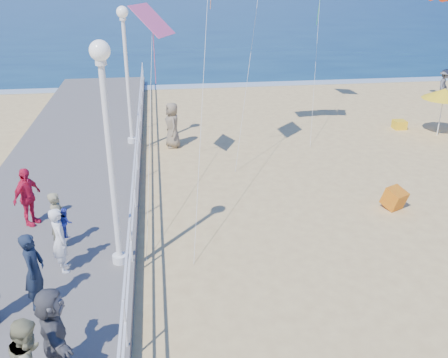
{
  "coord_description": "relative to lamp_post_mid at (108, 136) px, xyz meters",
  "views": [
    {
      "loc": [
        -4.22,
        -10.69,
        7.14
      ],
      "look_at": [
        -2.5,
        2.0,
        1.6
      ],
      "focal_mm": 40.0,
      "sensor_mm": 36.0,
      "label": 1
    }
  ],
  "objects": [
    {
      "name": "ground",
      "position": [
        5.35,
        0.0,
        -3.66
      ],
      "size": [
        160.0,
        160.0,
        0.0
      ],
      "primitive_type": "plane",
      "color": "#E6C478",
      "rests_on": "ground"
    },
    {
      "name": "ocean",
      "position": [
        5.35,
        65.0,
        -3.65
      ],
      "size": [
        160.0,
        90.0,
        0.05
      ],
      "primitive_type": "cube",
      "color": "#0C324D",
      "rests_on": "ground"
    },
    {
      "name": "surf_line",
      "position": [
        5.35,
        20.5,
        -3.63
      ],
      "size": [
        160.0,
        1.2,
        0.04
      ],
      "primitive_type": "cube",
      "color": "silver",
      "rests_on": "ground"
    },
    {
      "name": "boardwalk",
      "position": [
        -2.15,
        0.0,
        -3.46
      ],
      "size": [
        5.0,
        44.0,
        0.4
      ],
      "primitive_type": "cube",
      "color": "slate",
      "rests_on": "ground"
    },
    {
      "name": "railing",
      "position": [
        0.3,
        0.0,
        -2.41
      ],
      "size": [
        0.05,
        42.0,
        0.55
      ],
      "color": "white",
      "rests_on": "boardwalk"
    },
    {
      "name": "lamp_post_mid",
      "position": [
        0.0,
        0.0,
        0.0
      ],
      "size": [
        0.44,
        0.44,
        5.32
      ],
      "color": "white",
      "rests_on": "boardwalk"
    },
    {
      "name": "lamp_post_far",
      "position": [
        0.0,
        9.0,
        0.0
      ],
      "size": [
        0.44,
        0.44,
        5.32
      ],
      "color": "white",
      "rests_on": "boardwalk"
    },
    {
      "name": "woman_holding_toddler",
      "position": [
        -1.3,
        -0.16,
        -2.44
      ],
      "size": [
        0.57,
        0.69,
        1.63
      ],
      "primitive_type": "imported",
      "rotation": [
        0.0,
        0.0,
        1.92
      ],
      "color": "white",
      "rests_on": "boardwalk"
    },
    {
      "name": "toddler_held",
      "position": [
        -1.15,
        -0.01,
        -2.05
      ],
      "size": [
        0.37,
        0.42,
        0.71
      ],
      "primitive_type": "imported",
      "rotation": [
        0.0,
        0.0,
        1.92
      ],
      "color": "#2D3AA9",
      "rests_on": "boardwalk"
    },
    {
      "name": "spectator_0",
      "position": [
        -1.61,
        -1.48,
        -2.4
      ],
      "size": [
        0.47,
        0.67,
        1.73
      ],
      "primitive_type": "imported",
      "rotation": [
        0.0,
        0.0,
        1.48
      ],
      "color": "#182134",
      "rests_on": "boardwalk"
    },
    {
      "name": "spectator_3",
      "position": [
        -2.58,
        2.32,
        -2.42
      ],
      "size": [
        0.83,
        1.06,
        1.68
      ],
      "primitive_type": "imported",
      "rotation": [
        0.0,
        0.0,
        1.07
      ],
      "color": "#DA1B42",
      "rests_on": "boardwalk"
    },
    {
      "name": "spectator_5",
      "position": [
        -0.88,
        -3.47,
        -2.39
      ],
      "size": [
        0.9,
        1.69,
        1.74
      ],
      "primitive_type": "imported",
      "rotation": [
        0.0,
        0.0,
        1.83
      ],
      "color": "#57565B",
      "rests_on": "boardwalk"
    },
    {
      "name": "spectator_6",
      "position": [
        -1.52,
        0.9,
        -2.49
      ],
      "size": [
        0.48,
        0.63,
        1.55
      ],
      "primitive_type": "imported",
      "rotation": [
        0.0,
        0.0,
        1.37
      ],
      "color": "gray",
      "rests_on": "boardwalk"
    },
    {
      "name": "beach_walker_a",
      "position": [
        17.0,
        14.96,
        -2.75
      ],
      "size": [
        1.27,
        1.33,
        1.82
      ],
      "primitive_type": "imported",
      "rotation": [
        0.0,
        0.0,
        0.87
      ],
      "color": "#5A5A5F",
      "rests_on": "ground"
    },
    {
      "name": "beach_walker_c",
      "position": [
        1.67,
        9.36,
        -2.7
      ],
      "size": [
        0.74,
        1.02,
        1.91
      ],
      "primitive_type": "imported",
      "rotation": [
        0.0,
        0.0,
        -1.42
      ],
      "color": "#817259",
      "rests_on": "ground"
    },
    {
      "name": "box_kite",
      "position": [
        8.34,
        2.6,
        -3.36
      ],
      "size": [
        0.81,
        0.88,
        0.74
      ],
      "primitive_type": "cube",
      "rotation": [
        0.31,
        0.0,
        0.47
      ],
      "color": "#CD3B0C",
      "rests_on": "ground"
    },
    {
      "name": "beach_umbrella",
      "position": [
        13.58,
        9.32,
        -1.75
      ],
      "size": [
        1.9,
        1.9,
        2.14
      ],
      "color": "white",
      "rests_on": "ground"
    },
    {
      "name": "beach_chair_left",
      "position": [
        12.32,
        10.49,
        -3.46
      ],
      "size": [
        0.55,
        0.55,
        0.4
      ],
      "primitive_type": "cube",
      "color": "yellow",
      "rests_on": "ground"
    },
    {
      "name": "kite_diamond_pink",
      "position": [
        1.09,
        6.41,
        1.79
      ],
      "size": [
        1.51,
        1.69,
        0.97
      ],
      "primitive_type": "cube",
      "rotation": [
        0.76,
        0.0,
        1.14
      ],
      "color": "#E45490"
    }
  ]
}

